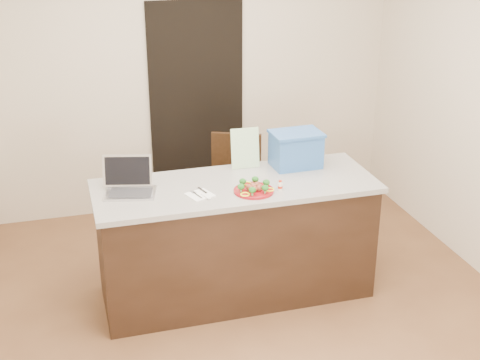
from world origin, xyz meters
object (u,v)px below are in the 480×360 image
object	(u,v)px
island	(236,240)
laptop	(129,182)
plate	(254,190)
chair	(240,183)
blue_box	(296,149)
napkin	(200,195)
yogurt_bottle	(280,186)

from	to	relation	value
island	laptop	size ratio (longest dim) A/B	5.21
plate	chair	world-z (taller)	chair
blue_box	chair	bearing A→B (deg)	111.85
napkin	laptop	bearing A→B (deg)	155.88
plate	laptop	size ratio (longest dim) A/B	0.72
napkin	chair	world-z (taller)	chair
island	napkin	xyz separation A→B (m)	(-0.29, -0.13, 0.46)
plate	napkin	distance (m)	0.38
yogurt_bottle	blue_box	bearing A→B (deg)	56.86
laptop	blue_box	size ratio (longest dim) A/B	1.01
plate	island	bearing A→B (deg)	115.51
island	napkin	bearing A→B (deg)	-156.41
plate	chair	bearing A→B (deg)	79.65
island	blue_box	size ratio (longest dim) A/B	5.28
blue_box	chair	distance (m)	0.84
island	chair	distance (m)	0.87
napkin	blue_box	distance (m)	0.91
chair	yogurt_bottle	bearing A→B (deg)	-66.73
napkin	laptop	xyz separation A→B (m)	(-0.46, 0.21, 0.06)
napkin	blue_box	world-z (taller)	blue_box
yogurt_bottle	blue_box	world-z (taller)	blue_box
yogurt_bottle	blue_box	xyz separation A→B (m)	(0.26, 0.41, 0.11)
plate	blue_box	bearing A→B (deg)	40.32
laptop	chair	size ratio (longest dim) A/B	0.41
island	napkin	size ratio (longest dim) A/B	12.62
chair	blue_box	bearing A→B (deg)	-43.34
yogurt_bottle	napkin	bearing A→B (deg)	173.23
plate	blue_box	size ratio (longest dim) A/B	0.73
plate	blue_box	distance (m)	0.61
plate	yogurt_bottle	bearing A→B (deg)	-5.94
laptop	blue_box	xyz separation A→B (m)	(1.30, 0.13, 0.07)
plate	napkin	world-z (taller)	plate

